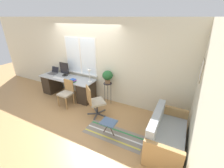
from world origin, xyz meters
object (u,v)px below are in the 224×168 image
at_px(mouse, 66,79).
at_px(desk_chair_wooden, 66,92).
at_px(desk_lamp, 89,72).
at_px(book_stack, 73,80).
at_px(folding_stool, 109,123).
at_px(plant_stand, 108,86).
at_px(potted_plant, 108,76).
at_px(laptop, 54,72).
at_px(monitor, 64,69).
at_px(keyboard, 58,78).
at_px(office_chair_swivel, 94,101).
at_px(couch_loveseat, 165,135).

distance_m(mouse, desk_chair_wooden, 0.51).
bearing_deg(desk_lamp, book_stack, -152.19).
relative_size(book_stack, folding_stool, 0.54).
distance_m(plant_stand, potted_plant, 0.34).
relative_size(potted_plant, folding_stool, 1.08).
distance_m(laptop, desk_lamp, 1.71).
bearing_deg(monitor, keyboard, -90.86).
height_order(book_stack, office_chair_swivel, office_chair_swivel).
relative_size(keyboard, office_chair_swivel, 0.47).
relative_size(office_chair_swivel, folding_stool, 2.41).
bearing_deg(monitor, office_chair_swivel, -21.99).
bearing_deg(desk_chair_wooden, keyboard, 154.60).
relative_size(laptop, desk_lamp, 0.75).
xyz_separation_m(mouse, desk_lamp, (0.84, 0.23, 0.31)).
height_order(book_stack, folding_stool, book_stack).
relative_size(monitor, mouse, 7.45).
height_order(monitor, book_stack, monitor).
bearing_deg(keyboard, desk_lamp, 12.62).
bearing_deg(plant_stand, couch_loveseat, -27.01).
bearing_deg(desk_lamp, mouse, -164.72).
height_order(couch_loveseat, folding_stool, couch_loveseat).
bearing_deg(monitor, folding_stool, -26.37).
xyz_separation_m(mouse, office_chair_swivel, (1.41, -0.40, -0.27)).
xyz_separation_m(laptop, plant_stand, (2.29, 0.10, -0.13)).
distance_m(potted_plant, folding_stool, 1.63).
height_order(desk_lamp, desk_chair_wooden, desk_lamp).
bearing_deg(folding_stool, potted_plant, 119.45).
distance_m(book_stack, plant_stand, 1.17).
relative_size(laptop, book_stack, 1.60).
bearing_deg(desk_lamp, monitor, 176.71).
bearing_deg(keyboard, office_chair_swivel, -12.13).
height_order(keyboard, folding_stool, keyboard).
height_order(monitor, plant_stand, monitor).
xyz_separation_m(keyboard, book_stack, (0.65, -0.00, 0.04)).
relative_size(laptop, mouse, 5.19).
height_order(desk_chair_wooden, folding_stool, desk_chair_wooden).
distance_m(desk_lamp, office_chair_swivel, 1.03).
distance_m(book_stack, folding_stool, 2.09).
height_order(mouse, plant_stand, mouse).
bearing_deg(monitor, desk_chair_wooden, -46.35).
height_order(desk_lamp, couch_loveseat, desk_lamp).
height_order(laptop, office_chair_swivel, laptop).
relative_size(laptop, plant_stand, 0.45).
distance_m(desk_chair_wooden, folding_stool, 1.99).
bearing_deg(couch_loveseat, monitor, 75.73).
height_order(mouse, potted_plant, potted_plant).
distance_m(laptop, potted_plant, 2.30).
xyz_separation_m(laptop, potted_plant, (2.29, 0.10, 0.21)).
bearing_deg(keyboard, laptop, 151.37).
height_order(plant_stand, folding_stool, plant_stand).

